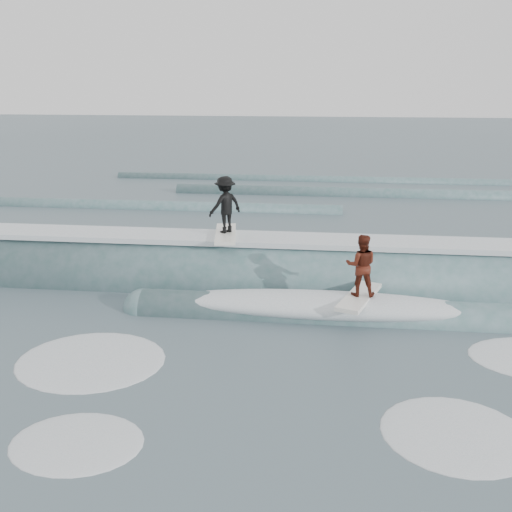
# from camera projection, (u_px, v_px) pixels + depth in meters

# --- Properties ---
(ground) EXTENTS (160.00, 160.00, 0.00)m
(ground) POSITION_uv_depth(u_px,v_px,m) (233.00, 367.00, 11.36)
(ground) COLOR #3D5359
(ground) RESTS_ON ground
(breaking_wave) EXTENTS (20.42, 4.06, 2.56)m
(breaking_wave) POSITION_uv_depth(u_px,v_px,m) (266.00, 285.00, 15.79)
(breaking_wave) COLOR #3B6464
(breaking_wave) RESTS_ON ground
(surfer_black) EXTENTS (1.12, 2.06, 1.65)m
(surfer_black) POSITION_uv_depth(u_px,v_px,m) (225.00, 208.00, 15.52)
(surfer_black) COLOR white
(surfer_black) RESTS_ON ground
(surfer_red) EXTENTS (1.20, 2.07, 1.58)m
(surfer_red) POSITION_uv_depth(u_px,v_px,m) (361.00, 270.00, 13.31)
(surfer_red) COLOR white
(surfer_red) RESTS_ON ground
(whitewater) EXTENTS (16.71, 7.95, 0.10)m
(whitewater) POSITION_uv_depth(u_px,v_px,m) (262.00, 410.00, 9.89)
(whitewater) COLOR white
(whitewater) RESTS_ON ground
(far_swells) EXTENTS (35.79, 8.65, 0.80)m
(far_swells) POSITION_uv_depth(u_px,v_px,m) (282.00, 195.00, 28.13)
(far_swells) COLOR #3B6464
(far_swells) RESTS_ON ground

